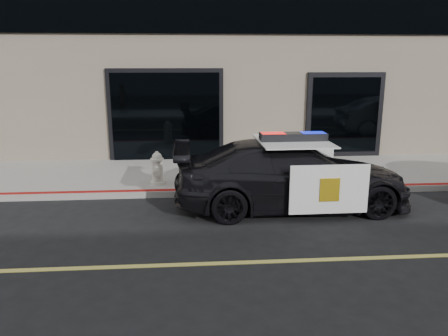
{
  "coord_description": "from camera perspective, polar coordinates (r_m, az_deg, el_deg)",
  "views": [
    {
      "loc": [
        -0.28,
        -6.27,
        3.1
      ],
      "look_at": [
        0.38,
        2.2,
        1.0
      ],
      "focal_mm": 35.0,
      "sensor_mm": 36.0,
      "label": 1
    }
  ],
  "objects": [
    {
      "name": "fire_hydrant",
      "position": [
        10.69,
        -8.7,
        -0.16
      ],
      "size": [
        0.37,
        0.52,
        0.82
      ],
      "color": "beige",
      "rests_on": "sidewalk_n"
    },
    {
      "name": "sidewalk_n",
      "position": [
        11.91,
        -2.96,
        -0.84
      ],
      "size": [
        60.0,
        3.5,
        0.15
      ],
      "primitive_type": "cube",
      "color": "gray",
      "rests_on": "ground"
    },
    {
      "name": "police_car",
      "position": [
        9.4,
        8.84,
        -0.85
      ],
      "size": [
        2.34,
        5.04,
        1.64
      ],
      "color": "black",
      "rests_on": "ground"
    },
    {
      "name": "ground",
      "position": [
        7.0,
        -1.72,
        -12.42
      ],
      "size": [
        120.0,
        120.0,
        0.0
      ],
      "primitive_type": "plane",
      "color": "black",
      "rests_on": "ground"
    }
  ]
}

